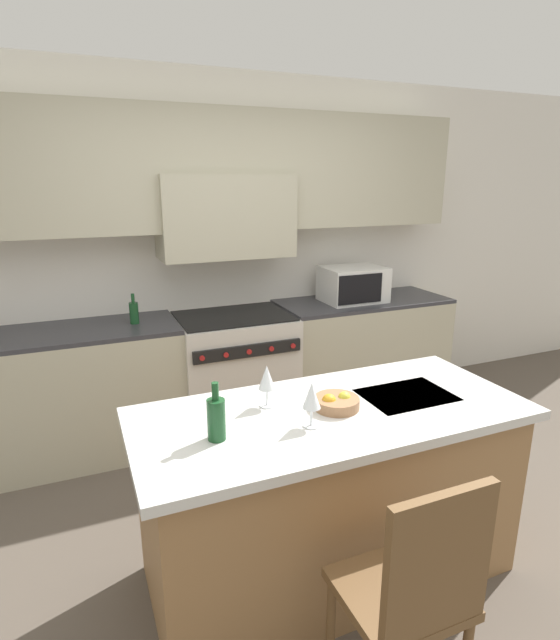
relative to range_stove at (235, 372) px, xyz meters
The scene contains 12 objects.
ground_plane 1.77m from the range_stove, 90.00° to the right, with size 10.00×10.00×0.00m, color brown.
back_cabinetry 1.17m from the range_stove, 90.00° to the left, with size 10.00×0.46×2.70m.
back_counter 0.02m from the range_stove, 90.00° to the left, with size 3.77×0.62×0.93m.
range_stove is the anchor object (origin of this frame).
microwave 1.22m from the range_stove, ahead, with size 0.50×0.38×0.29m.
kitchen_island 1.65m from the range_stove, 91.43° to the right, with size 1.84×0.81×0.89m.
island_chair 2.40m from the range_stove, 92.85° to the right, with size 0.42×0.40×1.01m.
wine_bottle 1.89m from the range_stove, 109.67° to the right, with size 0.08×0.08×0.25m.
wine_glass_near 1.86m from the range_stove, 96.69° to the right, with size 0.08×0.08×0.20m.
wine_glass_far 1.63m from the range_stove, 101.67° to the right, with size 0.08×0.08×0.20m.
fruit_bowl 1.70m from the range_stove, 90.69° to the right, with size 0.21×0.21×0.08m.
oil_bottle_on_counter 0.91m from the range_stove, behind, with size 0.06×0.06×0.22m.
Camera 1 is at (-1.08, -1.79, 1.91)m, focal length 28.00 mm.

